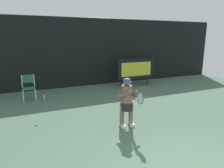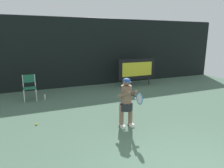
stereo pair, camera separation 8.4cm
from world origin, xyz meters
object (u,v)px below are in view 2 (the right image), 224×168
object	(u,v)px
scoreboard	(136,69)
tennis_racket	(139,99)
tennis_ball_loose	(36,124)
water_bottle	(45,97)
tennis_player	(126,101)
umpire_chair	(29,86)

from	to	relation	value
scoreboard	tennis_racket	bearing A→B (deg)	-118.97
tennis_ball_loose	tennis_racket	bearing A→B (deg)	-33.87
scoreboard	tennis_ball_loose	bearing A→B (deg)	-148.38
tennis_racket	tennis_ball_loose	distance (m)	3.26
water_bottle	scoreboard	bearing A→B (deg)	7.80
scoreboard	tennis_ball_loose	xyz separation A→B (m)	(-5.36, -3.30, -0.91)
tennis_player	tennis_racket	distance (m)	0.64
scoreboard	water_bottle	size ratio (longest dim) A/B	8.30
scoreboard	umpire_chair	size ratio (longest dim) A/B	2.04
umpire_chair	water_bottle	world-z (taller)	umpire_chair
water_bottle	tennis_racket	size ratio (longest dim) A/B	0.44
water_bottle	tennis_racket	xyz separation A→B (m)	(2.10, -4.36, 0.92)
tennis_player	scoreboard	bearing A→B (deg)	57.19
water_bottle	umpire_chair	bearing A→B (deg)	161.44
tennis_player	tennis_racket	xyz separation A→B (m)	(0.07, -0.60, 0.22)
water_bottle	tennis_player	size ratio (longest dim) A/B	0.18
scoreboard	tennis_ball_loose	world-z (taller)	scoreboard
tennis_ball_loose	water_bottle	bearing A→B (deg)	79.80
tennis_player	water_bottle	bearing A→B (deg)	118.38
scoreboard	umpire_chair	bearing A→B (deg)	-175.04
water_bottle	tennis_player	distance (m)	4.33
tennis_ball_loose	umpire_chair	bearing A→B (deg)	92.14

